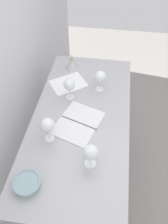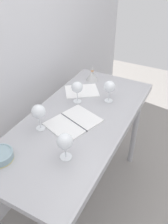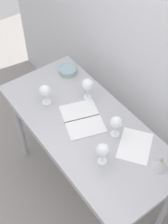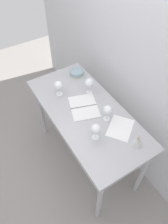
# 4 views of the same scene
# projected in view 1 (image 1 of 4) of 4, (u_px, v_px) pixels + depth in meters

# --- Properties ---
(ground_plane) EXTENTS (6.00, 6.00, 0.00)m
(ground_plane) POSITION_uv_depth(u_px,v_px,m) (81.00, 178.00, 2.19)
(ground_plane) COLOR gray
(steel_counter) EXTENTS (1.40, 0.65, 0.90)m
(steel_counter) POSITION_uv_depth(u_px,v_px,m) (81.00, 127.00, 1.60)
(steel_counter) COLOR #ABABB0
(steel_counter) RESTS_ON ground_plane
(wine_glass_near_left) EXTENTS (0.09, 0.09, 0.16)m
(wine_glass_near_left) POSITION_uv_depth(u_px,v_px,m) (91.00, 153.00, 1.20)
(wine_glass_near_left) COLOR white
(wine_glass_near_left) RESTS_ON steel_counter
(wine_glass_near_right) EXTENTS (0.09, 0.09, 0.17)m
(wine_glass_near_right) POSITION_uv_depth(u_px,v_px,m) (100.00, 77.00, 1.63)
(wine_glass_near_right) COLOR white
(wine_glass_near_right) RESTS_ON steel_counter
(wine_glass_far_left) EXTENTS (0.09, 0.09, 0.18)m
(wine_glass_far_left) POSITION_uv_depth(u_px,v_px,m) (47.00, 126.00, 1.31)
(wine_glass_far_left) COLOR white
(wine_glass_far_left) RESTS_ON steel_counter
(wine_glass_far_right) EXTENTS (0.08, 0.08, 0.16)m
(wine_glass_far_right) POSITION_uv_depth(u_px,v_px,m) (69.00, 85.00, 1.57)
(wine_glass_far_right) COLOR white
(wine_glass_far_right) RESTS_ON steel_counter
(open_notebook) EXTENTS (0.39, 0.35, 0.01)m
(open_notebook) POSITION_uv_depth(u_px,v_px,m) (78.00, 123.00, 1.48)
(open_notebook) COLOR white
(open_notebook) RESTS_ON steel_counter
(tasting_sheet_upper) EXTENTS (0.31, 0.33, 0.00)m
(tasting_sheet_upper) POSITION_uv_depth(u_px,v_px,m) (68.00, 83.00, 1.76)
(tasting_sheet_upper) COLOR white
(tasting_sheet_upper) RESTS_ON steel_counter
(tasting_bowl) EXTENTS (0.15, 0.15, 0.05)m
(tasting_bowl) POSITION_uv_depth(u_px,v_px,m) (27.00, 184.00, 1.18)
(tasting_bowl) COLOR #DBCC66
(tasting_bowl) RESTS_ON steel_counter
(decanter_funnel) EXTENTS (0.10, 0.10, 0.14)m
(decanter_funnel) POSITION_uv_depth(u_px,v_px,m) (72.00, 64.00, 1.87)
(decanter_funnel) COLOR #BBBBBB
(decanter_funnel) RESTS_ON steel_counter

